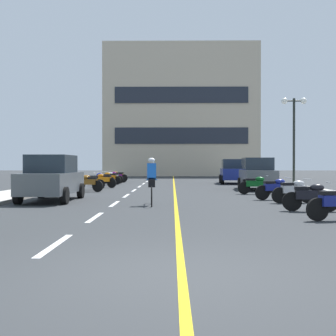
{
  "coord_description": "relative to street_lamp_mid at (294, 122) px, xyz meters",
  "views": [
    {
      "loc": [
        0.12,
        -5.69,
        1.47
      ],
      "look_at": [
        -0.13,
        19.57,
        1.23
      ],
      "focal_mm": 45.71,
      "sensor_mm": 36.0,
      "label": 1
    }
  ],
  "objects": [
    {
      "name": "motorcycle_11",
      "position": [
        -11.55,
        7.28,
        -3.43
      ],
      "size": [
        1.66,
        0.72,
        0.92
      ],
      "color": "black",
      "rests_on": "ground"
    },
    {
      "name": "motorcycle_4",
      "position": [
        -2.83,
        -7.32,
        -3.43
      ],
      "size": [
        1.69,
        0.6,
        0.92
      ],
      "color": "black",
      "rests_on": "ground"
    },
    {
      "name": "motorcycle_3",
      "position": [
        -2.49,
        -8.78,
        -3.43
      ],
      "size": [
        1.7,
        0.6,
        0.92
      ],
      "color": "black",
      "rests_on": "ground"
    },
    {
      "name": "ground_plane",
      "position": [
        -7.17,
        1.89,
        -3.9
      ],
      "size": [
        140.0,
        140.0,
        0.0
      ],
      "primitive_type": "plane",
      "color": "#2D3033"
    },
    {
      "name": "street_lamp_mid",
      "position": [
        0.0,
        0.0,
        0.0
      ],
      "size": [
        1.46,
        0.36,
        5.18
      ],
      "color": "black",
      "rests_on": "curb_right"
    },
    {
      "name": "motorcycle_13",
      "position": [
        -11.63,
        10.97,
        -3.43
      ],
      "size": [
        1.7,
        0.6,
        0.92
      ],
      "color": "black",
      "rests_on": "ground"
    },
    {
      "name": "centre_line_yellow",
      "position": [
        -6.92,
        4.89,
        -3.9
      ],
      "size": [
        0.12,
        66.0,
        0.01
      ],
      "primitive_type": "cube",
      "color": "gold",
      "rests_on": "ground"
    },
    {
      "name": "motorcycle_9",
      "position": [
        -11.77,
        4.06,
        -3.43
      ],
      "size": [
        1.7,
        0.6,
        0.92
      ],
      "color": "black",
      "rests_on": "ground"
    },
    {
      "name": "office_building",
      "position": [
        -5.97,
        29.02,
        4.14
      ],
      "size": [
        18.82,
        6.39,
        16.08
      ],
      "color": "#BCAD93",
      "rests_on": "ground"
    },
    {
      "name": "lane_dash_5",
      "position": [
        -9.17,
        2.89,
        -3.9
      ],
      "size": [
        0.14,
        2.2,
        0.01
      ],
      "primitive_type": "cube",
      "color": "silver",
      "rests_on": "ground"
    },
    {
      "name": "motorcycle_8",
      "position": [
        -11.3,
        1.53,
        -3.43
      ],
      "size": [
        1.64,
        0.8,
        0.92
      ],
      "color": "black",
      "rests_on": "ground"
    },
    {
      "name": "motorcycle_10",
      "position": [
        -11.53,
        5.78,
        -3.43
      ],
      "size": [
        1.65,
        0.75,
        0.92
      ],
      "color": "black",
      "rests_on": "ground"
    },
    {
      "name": "lane_dash_3",
      "position": [
        -9.17,
        -5.11,
        -3.9
      ],
      "size": [
        0.14,
        2.2,
        0.01
      ],
      "primitive_type": "cube",
      "color": "silver",
      "rests_on": "ground"
    },
    {
      "name": "motorcycle_7",
      "position": [
        -11.73,
        -0.66,
        -3.43
      ],
      "size": [
        1.7,
        0.6,
        0.92
      ],
      "color": "black",
      "rests_on": "ground"
    },
    {
      "name": "parked_car_far",
      "position": [
        -2.51,
        7.16,
        -2.99
      ],
      "size": [
        2.14,
        4.3,
        1.82
      ],
      "color": "black",
      "rests_on": "ground"
    },
    {
      "name": "lane_dash_9",
      "position": [
        -9.17,
        18.89,
        -3.9
      ],
      "size": [
        0.14,
        2.2,
        0.01
      ],
      "primitive_type": "cube",
      "color": "silver",
      "rests_on": "ground"
    },
    {
      "name": "curb_left",
      "position": [
        -14.37,
        4.89,
        -3.84
      ],
      "size": [
        2.4,
        72.0,
        0.12
      ],
      "primitive_type": "cube",
      "color": "#B7B2A8",
      "rests_on": "ground"
    },
    {
      "name": "lane_dash_1",
      "position": [
        -9.17,
        -13.11,
        -3.9
      ],
      "size": [
        0.14,
        2.2,
        0.01
      ],
      "primitive_type": "cube",
      "color": "silver",
      "rests_on": "ground"
    },
    {
      "name": "lane_dash_11",
      "position": [
        -9.17,
        26.89,
        -3.9
      ],
      "size": [
        0.14,
        2.2,
        0.01
      ],
      "primitive_type": "cube",
      "color": "silver",
      "rests_on": "ground"
    },
    {
      "name": "motorcycle_2",
      "position": [
        -2.77,
        -11.58,
        -3.43
      ],
      "size": [
        1.7,
        0.6,
        0.92
      ],
      "color": "black",
      "rests_on": "ground"
    },
    {
      "name": "parked_car_mid",
      "position": [
        -2.18,
        -0.32,
        -2.99
      ],
      "size": [
        2.11,
        4.29,
        1.82
      ],
      "color": "black",
      "rests_on": "ground"
    },
    {
      "name": "parked_car_near",
      "position": [
        -11.82,
        -7.94,
        -2.99
      ],
      "size": [
        1.94,
        4.21,
        1.82
      ],
      "color": "black",
      "rests_on": "ground"
    },
    {
      "name": "cyclist_rider",
      "position": [
        -7.78,
        -9.61,
        -3.02
      ],
      "size": [
        0.42,
        1.77,
        1.71
      ],
      "color": "black",
      "rests_on": "ground"
    },
    {
      "name": "lane_dash_6",
      "position": [
        -9.17,
        6.89,
        -3.9
      ],
      "size": [
        0.14,
        2.2,
        0.01
      ],
      "primitive_type": "cube",
      "color": "silver",
      "rests_on": "ground"
    },
    {
      "name": "lane_dash_0",
      "position": [
        -9.17,
        -17.11,
        -3.9
      ],
      "size": [
        0.14,
        2.2,
        0.01
      ],
      "primitive_type": "cube",
      "color": "silver",
      "rests_on": "ground"
    },
    {
      "name": "motorcycle_6",
      "position": [
        -11.5,
        -2.27,
        -3.43
      ],
      "size": [
        1.66,
        0.74,
        0.92
      ],
      "color": "black",
      "rests_on": "ground"
    },
    {
      "name": "lane_dash_8",
      "position": [
        -9.17,
        14.89,
        -3.9
      ],
      "size": [
        0.14,
        2.2,
        0.01
      ],
      "primitive_type": "cube",
      "color": "silver",
      "rests_on": "ground"
    },
    {
      "name": "lane_dash_4",
      "position": [
        -9.17,
        -1.11,
        -3.9
      ],
      "size": [
        0.14,
        2.2,
        0.01
      ],
      "primitive_type": "cube",
      "color": "silver",
      "rests_on": "ground"
    },
    {
      "name": "curb_right",
      "position": [
        0.03,
        4.89,
        -3.84
      ],
      "size": [
        2.4,
        72.0,
        0.12
      ],
      "primitive_type": "cube",
      "color": "#B7B2A8",
      "rests_on": "ground"
    },
    {
      "name": "lane_dash_10",
      "position": [
        -9.17,
        22.89,
        -3.9
      ],
      "size": [
        0.14,
        2.2,
        0.01
      ],
      "primitive_type": "cube",
      "color": "silver",
      "rests_on": "ground"
    },
    {
      "name": "lane_dash_2",
      "position": [
        -9.17,
        -9.11,
        -3.9
      ],
      "size": [
        0.14,
        2.2,
        0.01
      ],
      "primitive_type": "cube",
      "color": "silver",
      "rests_on": "ground"
    },
    {
      "name": "motorcycle_5",
      "position": [
        -3.01,
        -4.15,
        -3.43
      ],
      "size": [
        1.7,
        0.6,
        0.92
      ],
      "color": "black",
      "rests_on": "ground"
    },
    {
      "name": "lane_dash_7",
      "position": [
        -9.17,
        10.89,
        -3.9
      ],
      "size": [
        0.14,
        2.2,
        0.01
      ],
      "primitive_type": "cube",
      "color": "silver",
      "rests_on": "ground"
    },
    {
      "name": "motorcycle_12",
      "position": [
        -11.47,
        8.8,
        -3.43
      ],
      "size": [
        1.69,
        0.61,
        0.92
      ],
      "color": "black",
      "rests_on": "ground"
    }
  ]
}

